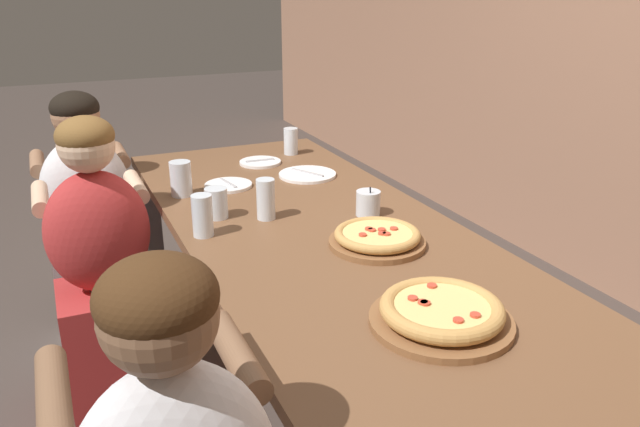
{
  "coord_description": "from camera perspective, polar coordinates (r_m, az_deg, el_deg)",
  "views": [
    {
      "loc": [
        1.72,
        -0.77,
        1.53
      ],
      "look_at": [
        0.0,
        0.0,
        0.82
      ],
      "focal_mm": 35.0,
      "sensor_mm": 36.0,
      "label": 1
    }
  ],
  "objects": [
    {
      "name": "drinking_glass_d",
      "position": [
        2.38,
        -12.6,
        3.13
      ],
      "size": [
        0.08,
        0.08,
        0.13
      ],
      "color": "silver",
      "rests_on": "dining_table"
    },
    {
      "name": "drinking_glass_a",
      "position": [
        2.1,
        -4.98,
        1.09
      ],
      "size": [
        0.06,
        0.06,
        0.14
      ],
      "color": "silver",
      "rests_on": "dining_table"
    },
    {
      "name": "empty_plate_b",
      "position": [
        2.57,
        -1.16,
        3.58
      ],
      "size": [
        0.24,
        0.24,
        0.02
      ],
      "color": "white",
      "rests_on": "dining_table"
    },
    {
      "name": "pizza_board_main",
      "position": [
        1.9,
        5.25,
        -2.21
      ],
      "size": [
        0.29,
        0.29,
        0.05
      ],
      "color": "brown",
      "rests_on": "dining_table"
    },
    {
      "name": "drinking_glass_b",
      "position": [
        2.13,
        -9.45,
        0.77
      ],
      "size": [
        0.08,
        0.08,
        0.1
      ],
      "color": "silver",
      "rests_on": "dining_table"
    },
    {
      "name": "dining_table",
      "position": [
        2.06,
        0.0,
        -3.35
      ],
      "size": [
        2.29,
        0.87,
        0.77
      ],
      "color": "brown",
      "rests_on": "ground"
    },
    {
      "name": "empty_plate_c",
      "position": [
        2.76,
        -5.49,
        4.69
      ],
      "size": [
        0.18,
        0.18,
        0.02
      ],
      "color": "white",
      "rests_on": "dining_table"
    },
    {
      "name": "pizza_board_second",
      "position": [
        1.5,
        11.04,
        -8.93
      ],
      "size": [
        0.34,
        0.34,
        0.06
      ],
      "color": "brown",
      "rests_on": "dining_table"
    },
    {
      "name": "diner_near_left",
      "position": [
        2.84,
        -20.12,
        -1.81
      ],
      "size": [
        0.51,
        0.4,
        1.12
      ],
      "rotation": [
        0.0,
        0.0,
        1.57
      ],
      "color": "silver",
      "rests_on": "ground"
    },
    {
      "name": "ground_plane",
      "position": [
        2.43,
        0.0,
        -18.49
      ],
      "size": [
        18.0,
        18.0,
        0.0
      ],
      "primitive_type": "plane",
      "color": "#423833",
      "rests_on": "ground"
    },
    {
      "name": "drinking_glass_e",
      "position": [
        2.9,
        -2.69,
        6.47
      ],
      "size": [
        0.06,
        0.06,
        0.12
      ],
      "color": "silver",
      "rests_on": "dining_table"
    },
    {
      "name": "drinking_glass_c",
      "position": [
        1.99,
        -10.69,
        -0.42
      ],
      "size": [
        0.07,
        0.07,
        0.13
      ],
      "color": "silver",
      "rests_on": "dining_table"
    },
    {
      "name": "cocktail_glass_blue",
      "position": [
        2.14,
        4.42,
        0.84
      ],
      "size": [
        0.08,
        0.08,
        0.11
      ],
      "color": "silver",
      "rests_on": "dining_table"
    },
    {
      "name": "diner_near_midleft",
      "position": [
        2.41,
        -19.11,
        -5.81
      ],
      "size": [
        0.51,
        0.4,
        1.11
      ],
      "rotation": [
        0.0,
        0.0,
        1.57
      ],
      "color": "#B22D2D",
      "rests_on": "ground"
    },
    {
      "name": "empty_plate_a",
      "position": [
        2.46,
        -8.38,
        2.58
      ],
      "size": [
        0.18,
        0.18,
        0.02
      ],
      "color": "white",
      "rests_on": "dining_table"
    }
  ]
}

